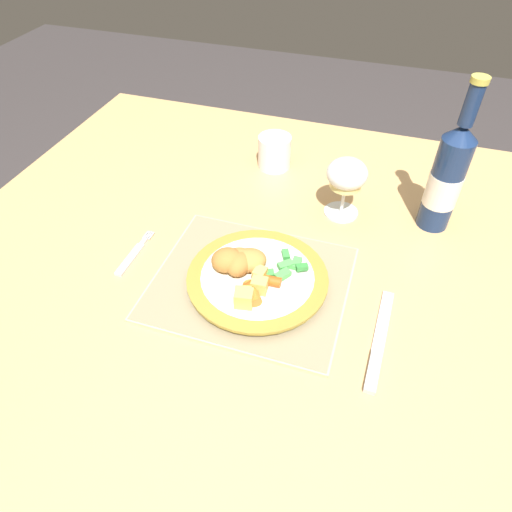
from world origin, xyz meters
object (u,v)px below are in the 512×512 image
dining_table (274,285)px  fork (133,256)px  drinking_cup (274,151)px  bottle (447,177)px  wine_glass (347,177)px  dinner_plate (257,279)px  table_knife (378,347)px

dining_table → fork: fork is taller
drinking_cup → bottle: bearing=-16.2°
bottle → wine_glass: bearing=-173.0°
fork → wine_glass: bearing=36.0°
dinner_plate → table_knife: (0.21, -0.07, -0.01)m
wine_glass → table_knife: bearing=-70.0°
bottle → table_knife: bearing=-100.9°
wine_glass → drinking_cup: bearing=145.0°
table_knife → drinking_cup: (-0.29, 0.44, 0.04)m
fork → bottle: size_ratio=0.42×
bottle → drinking_cup: bottle is taller
bottle → dining_table: bearing=-146.0°
dinner_plate → bottle: bearing=43.9°
table_knife → drinking_cup: size_ratio=2.68×
fork → dining_table: bearing=19.4°
dining_table → drinking_cup: 0.32m
wine_glass → dinner_plate: bearing=-112.3°
table_knife → bottle: size_ratio=0.68×
dinner_plate → bottle: 0.40m
dining_table → wine_glass: size_ratio=10.10×
table_knife → bottle: 0.36m
dinner_plate → fork: dinner_plate is taller
dinner_plate → drinking_cup: drinking_cup is taller
wine_glass → drinking_cup: 0.22m
dining_table → dinner_plate: (-0.01, -0.08, 0.10)m
dining_table → fork: 0.28m
table_knife → drinking_cup: 0.53m
dining_table → table_knife: 0.27m
dining_table → table_knife: table_knife is taller
table_knife → wine_glass: 0.34m
table_knife → wine_glass: (-0.11, 0.31, 0.08)m
dinner_plate → table_knife: size_ratio=1.20×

